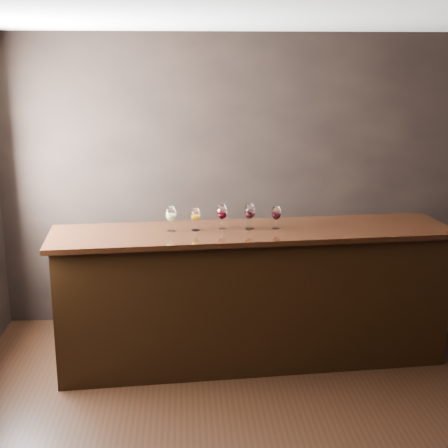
{
  "coord_description": "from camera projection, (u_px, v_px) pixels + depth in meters",
  "views": [
    {
      "loc": [
        -0.73,
        -3.72,
        2.48
      ],
      "look_at": [
        -0.41,
        1.26,
        1.22
      ],
      "focal_mm": 50.0,
      "sensor_mm": 36.0,
      "label": 1
    }
  ],
  "objects": [
    {
      "name": "bar_counter",
      "position": [
        252.0,
        298.0,
        5.32
      ],
      "size": [
        3.27,
        0.95,
        1.13
      ],
      "primitive_type": "cube",
      "rotation": [
        0.0,
        0.0,
        0.08
      ],
      "color": "black",
      "rests_on": "ground"
    },
    {
      "name": "glass_red_c",
      "position": [
        276.0,
        214.0,
        5.17
      ],
      "size": [
        0.08,
        0.08,
        0.19
      ],
      "color": "white",
      "rests_on": "bar_top"
    },
    {
      "name": "glass_red_a",
      "position": [
        222.0,
        213.0,
        5.16
      ],
      "size": [
        0.09,
        0.09,
        0.2
      ],
      "color": "white",
      "rests_on": "bar_top"
    },
    {
      "name": "back_bar_shelf",
      "position": [
        293.0,
        285.0,
        6.14
      ],
      "size": [
        2.17,
        0.4,
        0.78
      ],
      "primitive_type": "cube",
      "color": "black",
      "rests_on": "ground"
    },
    {
      "name": "ground",
      "position": [
        296.0,
        442.0,
        4.25
      ],
      "size": [
        5.0,
        5.0,
        0.0
      ],
      "primitive_type": "plane",
      "color": "black",
      "rests_on": "ground"
    },
    {
      "name": "bar_top",
      "position": [
        253.0,
        232.0,
        5.18
      ],
      "size": [
        3.38,
        1.03,
        0.04
      ],
      "primitive_type": "cube",
      "rotation": [
        0.0,
        0.0,
        0.08
      ],
      "color": "black",
      "rests_on": "bar_counter"
    },
    {
      "name": "glass_red_b",
      "position": [
        250.0,
        212.0,
        5.16
      ],
      "size": [
        0.09,
        0.09,
        0.21
      ],
      "color": "white",
      "rests_on": "bar_top"
    },
    {
      "name": "glass_white",
      "position": [
        171.0,
        215.0,
        5.08
      ],
      "size": [
        0.09,
        0.09,
        0.21
      ],
      "color": "white",
      "rests_on": "bar_top"
    },
    {
      "name": "room_shell",
      "position": [
        265.0,
        177.0,
        3.9
      ],
      "size": [
        5.02,
        4.52,
        2.81
      ],
      "color": "black",
      "rests_on": "ground"
    },
    {
      "name": "glass_amber",
      "position": [
        196.0,
        216.0,
        5.12
      ],
      "size": [
        0.08,
        0.08,
        0.18
      ],
      "color": "white",
      "rests_on": "bar_top"
    }
  ]
}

